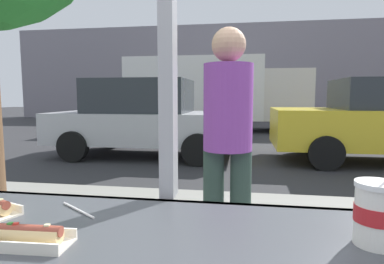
# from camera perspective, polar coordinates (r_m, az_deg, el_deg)

# --- Properties ---
(ground_plane) EXTENTS (60.00, 60.00, 0.00)m
(ground_plane) POSITION_cam_1_polar(r_m,az_deg,el_deg) (9.12, 7.36, -2.32)
(ground_plane) COLOR #2D2D30
(sidewalk_strip) EXTENTS (16.00, 2.80, 0.15)m
(sidewalk_strip) POSITION_cam_1_polar(r_m,az_deg,el_deg) (2.92, 3.29, -19.54)
(sidewalk_strip) COLOR gray
(sidewalk_strip) RESTS_ON ground
(building_facade_far) EXTENTS (28.00, 1.20, 5.55)m
(building_facade_far) POSITION_cam_1_polar(r_m,az_deg,el_deg) (19.96, 8.44, 10.24)
(building_facade_far) COLOR gray
(building_facade_far) RESTS_ON ground
(soda_cup_left) EXTENTS (0.10, 0.10, 0.31)m
(soda_cup_left) POSITION_cam_1_polar(r_m,az_deg,el_deg) (0.90, 29.64, -12.17)
(soda_cup_left) COLOR silver
(soda_cup_left) RESTS_ON window_counter
(hotdog_tray_far) EXTENTS (0.26, 0.10, 0.05)m
(hotdog_tray_far) POSITION_cam_1_polar(r_m,az_deg,el_deg) (0.91, -28.48, -15.66)
(hotdog_tray_far) COLOR silver
(hotdog_tray_far) RESTS_ON window_counter
(loose_straw) EXTENTS (0.16, 0.11, 0.01)m
(loose_straw) POSITION_cam_1_polar(r_m,az_deg,el_deg) (1.08, -19.34, -12.76)
(loose_straw) COLOR white
(loose_straw) RESTS_ON window_counter
(parked_car_silver) EXTENTS (4.21, 2.06, 1.73)m
(parked_car_silver) POSITION_cam_1_polar(r_m,az_deg,el_deg) (7.45, -8.26, 2.50)
(parked_car_silver) COLOR #BCBCC1
(parked_car_silver) RESTS_ON ground
(box_truck) EXTENTS (7.06, 2.44, 2.86)m
(box_truck) POSITION_cam_1_polar(r_m,az_deg,el_deg) (13.10, 3.83, 7.20)
(box_truck) COLOR silver
(box_truck) RESTS_ON ground
(pedestrian) EXTENTS (0.32, 0.32, 1.63)m
(pedestrian) POSITION_cam_1_polar(r_m,az_deg,el_deg) (2.15, 6.26, -0.68)
(pedestrian) COLOR #2C4038
(pedestrian) RESTS_ON sidewalk_strip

